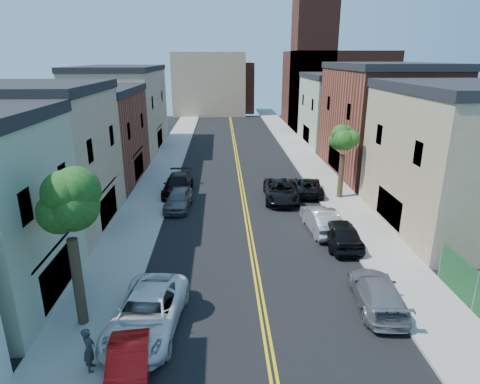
{
  "coord_description": "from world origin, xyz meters",
  "views": [
    {
      "loc": [
        -1.79,
        -1.37,
        11.13
      ],
      "look_at": [
        -0.5,
        26.04,
        2.0
      ],
      "focal_mm": 30.51,
      "sensor_mm": 36.0,
      "label": 1
    }
  ],
  "objects": [
    {
      "name": "sidewalk_left",
      "position": [
        -7.9,
        40.0,
        0.07
      ],
      "size": [
        3.2,
        100.0,
        0.15
      ],
      "primitive_type": "cube",
      "color": "gray",
      "rests_on": "ground"
    },
    {
      "name": "sidewalk_right",
      "position": [
        7.9,
        40.0,
        0.07
      ],
      "size": [
        3.2,
        100.0,
        0.15
      ],
      "primitive_type": "cube",
      "color": "gray",
      "rests_on": "ground"
    },
    {
      "name": "curb_left",
      "position": [
        -6.15,
        40.0,
        0.07
      ],
      "size": [
        0.3,
        100.0,
        0.15
      ],
      "primitive_type": "cube",
      "color": "gray",
      "rests_on": "ground"
    },
    {
      "name": "curb_right",
      "position": [
        6.15,
        40.0,
        0.07
      ],
      "size": [
        0.3,
        100.0,
        0.15
      ],
      "primitive_type": "cube",
      "color": "gray",
      "rests_on": "ground"
    },
    {
      "name": "bldg_left_tan_near",
      "position": [
        -14.0,
        25.0,
        4.5
      ],
      "size": [
        9.0,
        10.0,
        9.0
      ],
      "primitive_type": "cube",
      "color": "#998466",
      "rests_on": "ground"
    },
    {
      "name": "bldg_left_brick",
      "position": [
        -14.0,
        36.0,
        4.0
      ],
      "size": [
        9.0,
        12.0,
        8.0
      ],
      "primitive_type": "cube",
      "color": "brown",
      "rests_on": "ground"
    },
    {
      "name": "bldg_left_tan_far",
      "position": [
        -14.0,
        50.0,
        4.75
      ],
      "size": [
        9.0,
        16.0,
        9.5
      ],
      "primitive_type": "cube",
      "color": "#998466",
      "rests_on": "ground"
    },
    {
      "name": "bldg_right_tan",
      "position": [
        14.0,
        24.0,
        4.5
      ],
      "size": [
        9.0,
        12.0,
        9.0
      ],
      "primitive_type": "cube",
      "color": "#998466",
      "rests_on": "ground"
    },
    {
      "name": "bldg_right_brick",
      "position": [
        14.0,
        38.0,
        5.0
      ],
      "size": [
        9.0,
        14.0,
        10.0
      ],
      "primitive_type": "cube",
      "color": "brown",
      "rests_on": "ground"
    },
    {
      "name": "bldg_right_palegrn",
      "position": [
        14.0,
        52.0,
        4.25
      ],
      "size": [
        9.0,
        12.0,
        8.5
      ],
      "primitive_type": "cube",
      "color": "gray",
      "rests_on": "ground"
    },
    {
      "name": "church",
      "position": [
        16.33,
        67.07,
        7.24
      ],
      "size": [
        16.2,
        14.2,
        22.6
      ],
      "color": "#4C2319",
      "rests_on": "ground"
    },
    {
      "name": "backdrop_left",
      "position": [
        -4.0,
        82.0,
        6.0
      ],
      "size": [
        14.0,
        8.0,
        12.0
      ],
      "primitive_type": "cube",
      "color": "#998466",
      "rests_on": "ground"
    },
    {
      "name": "backdrop_center",
      "position": [
        0.0,
        86.0,
        5.0
      ],
      "size": [
        10.0,
        8.0,
        10.0
      ],
      "primitive_type": "cube",
      "color": "brown",
      "rests_on": "ground"
    },
    {
      "name": "tree_left_mid",
      "position": [
        -7.88,
        14.01,
        6.58
      ],
      "size": [
        5.2,
        5.2,
        9.29
      ],
      "color": "#34291A",
      "rests_on": "sidewalk_left"
    },
    {
      "name": "tree_right_far",
      "position": [
        7.92,
        30.01,
        5.76
      ],
      "size": [
        4.4,
        4.4,
        8.03
      ],
      "color": "#34291A",
      "rests_on": "sidewalk_right"
    },
    {
      "name": "red_sedan",
      "position": [
        -5.2,
        10.63,
        0.68
      ],
      "size": [
        1.92,
        4.25,
        1.35
      ],
      "primitive_type": "imported",
      "rotation": [
        0.0,
        0.0,
        0.12
      ],
      "color": "#B10C0B",
      "rests_on": "ground"
    },
    {
      "name": "white_pickup",
      "position": [
        -5.05,
        13.51,
        0.82
      ],
      "size": [
        3.31,
        6.14,
        1.64
      ],
      "primitive_type": "imported",
      "rotation": [
        0.0,
        0.0,
        -0.1
      ],
      "color": "white",
      "rests_on": "ground"
    },
    {
      "name": "grey_car_left",
      "position": [
        -5.13,
        28.25,
        0.76
      ],
      "size": [
        2.19,
        4.62,
        1.52
      ],
      "primitive_type": "imported",
      "rotation": [
        0.0,
        0.0,
        -0.09
      ],
      "color": "#505457",
      "rests_on": "ground"
    },
    {
      "name": "black_car_left",
      "position": [
        -5.5,
        31.84,
        0.82
      ],
      "size": [
        2.41,
        5.67,
        1.63
      ],
      "primitive_type": "imported",
      "rotation": [
        0.0,
        0.0,
        -0.02
      ],
      "color": "black",
      "rests_on": "ground"
    },
    {
      "name": "grey_car_right",
      "position": [
        5.37,
        14.81,
        0.71
      ],
      "size": [
        2.48,
        5.09,
        1.42
      ],
      "primitive_type": "imported",
      "rotation": [
        0.0,
        0.0,
        3.04
      ],
      "color": "slate",
      "rests_on": "ground"
    },
    {
      "name": "black_car_right",
      "position": [
        5.46,
        21.43,
        0.83
      ],
      "size": [
        2.01,
        4.88,
        1.65
      ],
      "primitive_type": "imported",
      "rotation": [
        0.0,
        0.0,
        3.15
      ],
      "color": "black",
      "rests_on": "ground"
    },
    {
      "name": "silver_car_right",
      "position": [
        4.8,
        23.56,
        0.81
      ],
      "size": [
        2.03,
        4.99,
        1.61
      ],
      "primitive_type": "imported",
      "rotation": [
        0.0,
        0.0,
        3.21
      ],
      "color": "#97999E",
      "rests_on": "ground"
    },
    {
      "name": "dark_car_right_far",
      "position": [
        5.5,
        31.24,
        0.69
      ],
      "size": [
        2.81,
        5.19,
        1.38
      ],
      "primitive_type": "imported",
      "rotation": [
        0.0,
        0.0,
        3.04
      ],
      "color": "black",
      "rests_on": "ground"
    },
    {
      "name": "black_suv_lane",
      "position": [
        3.0,
        29.8,
        0.79
      ],
      "size": [
        2.91,
        5.82,
        1.58
      ],
      "primitive_type": "imported",
      "rotation": [
        0.0,
        0.0,
        -0.05
      ],
      "color": "black",
      "rests_on": "ground"
    },
    {
      "name": "pedestrian_left",
      "position": [
        -6.7,
        11.12,
        1.03
      ],
      "size": [
        0.51,
        0.7,
        1.75
      ],
      "primitive_type": "imported",
      "rotation": [
        0.0,
        0.0,
        1.73
      ],
      "color": "#292A31",
      "rests_on": "sidewalk_left"
    }
  ]
}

